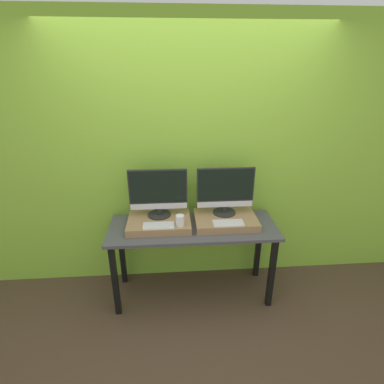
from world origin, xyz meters
The scene contains 10 objects.
ground_plane centered at (0.00, 0.00, 0.00)m, with size 12.00×12.00×0.00m, color #4C3828.
wall_back centered at (0.00, 0.64, 1.30)m, with size 8.00×0.04×2.60m.
workbench centered at (0.00, 0.28, 0.68)m, with size 1.55×0.57×0.78m.
wooden_riser_left centered at (-0.31, 0.31, 0.81)m, with size 0.57×0.40×0.07m.
monitor_left centered at (-0.31, 0.39, 1.08)m, with size 0.53×0.22×0.45m.
keyboard_left centered at (-0.31, 0.18, 0.86)m, with size 0.27×0.12×0.01m.
mug centered at (-0.12, 0.18, 0.90)m, with size 0.07×0.07×0.10m.
wooden_riser_right centered at (0.31, 0.31, 0.81)m, with size 0.57×0.40×0.07m.
monitor_right centered at (0.31, 0.39, 1.08)m, with size 0.53×0.22×0.45m.
keyboard_right centered at (0.31, 0.18, 0.86)m, with size 0.27×0.12×0.01m.
Camera 1 is at (-0.19, -2.13, 2.16)m, focal length 28.00 mm.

